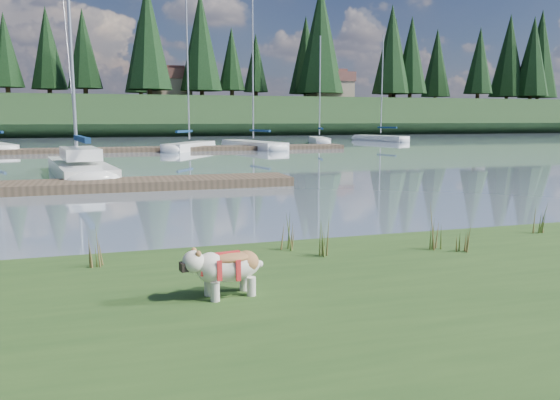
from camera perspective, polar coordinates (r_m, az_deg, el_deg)
name	(u,v)px	position (r m, az deg, el deg)	size (l,w,h in m)	color
ground	(143,151)	(39.96, -14.17, 4.94)	(200.00, 200.00, 0.00)	#8698AC
bank	(368,382)	(4.82, 9.23, -18.30)	(60.00, 9.00, 0.35)	#2C4B1C
ridge	(126,117)	(82.87, -15.75, 8.35)	(200.00, 20.00, 5.00)	#1E351A
bulldog	(227,265)	(6.20, -5.53, -6.82)	(0.96, 0.48, 0.57)	silver
sailboat_main	(78,165)	(24.32, -20.40, 3.49)	(3.33, 9.49, 13.35)	white
dock_near	(49,187)	(19.08, -23.01, 1.28)	(16.00, 2.00, 0.30)	#4C3D2C
dock_far	(171,149)	(40.10, -11.31, 5.26)	(26.00, 2.20, 0.30)	#4C3D2C
sailboat_bg_2	(193,145)	(41.38, -9.07, 5.67)	(5.06, 6.95, 11.03)	white
sailboat_bg_3	(249,144)	(43.28, -3.28, 5.87)	(3.76, 9.03, 12.93)	white
sailboat_bg_4	(318,140)	(51.86, 4.04, 6.31)	(2.78, 6.71, 9.87)	white
sailboat_bg_5	(376,138)	(57.83, 10.01, 6.43)	(3.63, 7.56, 10.73)	white
weed_0	(327,239)	(7.98, 4.88, -4.06)	(0.17, 0.14, 0.61)	#475B23
weed_1	(287,234)	(8.33, 0.72, -3.61)	(0.17, 0.14, 0.57)	#475B23
weed_2	(435,230)	(8.72, 15.86, -3.04)	(0.17, 0.14, 0.69)	#475B23
weed_3	(95,250)	(7.81, -18.76, -5.00)	(0.17, 0.14, 0.54)	#475B23
weed_4	(462,239)	(8.64, 18.48, -3.91)	(0.17, 0.14, 0.46)	#475B23
weed_5	(539,219)	(10.54, 25.43, -1.82)	(0.17, 0.14, 0.59)	#475B23
mud_lip	(246,262)	(8.77, -3.60, -6.49)	(60.00, 0.50, 0.14)	#33281C
conifer_3	(47,48)	(82.77, -23.16, 14.41)	(4.84, 4.84, 12.25)	#382619
conifer_4	(148,35)	(76.76, -13.63, 16.38)	(6.16, 6.16, 15.10)	#382619
conifer_5	(232,59)	(82.06, -5.08, 14.46)	(3.96, 3.96, 10.35)	#382619
conifer_6	(320,38)	(84.21, 4.25, 16.49)	(7.04, 7.04, 17.00)	#382619
conifer_7	(395,56)	(92.54, 11.92, 14.49)	(5.28, 5.28, 13.20)	#382619
conifer_8	(479,61)	(96.08, 20.11, 13.53)	(4.62, 4.62, 11.77)	#382619
conifer_9	(533,56)	(106.66, 24.90, 13.45)	(5.94, 5.94, 14.62)	#382619
house_1	(169,83)	(81.38, -11.54, 11.89)	(6.30, 5.30, 4.65)	gray
house_2	(330,85)	(85.21, 5.24, 11.87)	(6.30, 5.30, 4.65)	gray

